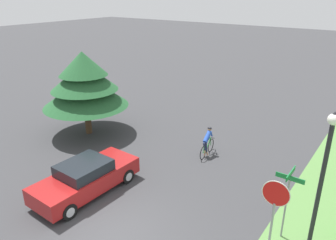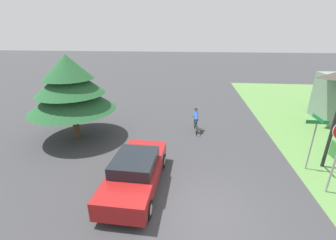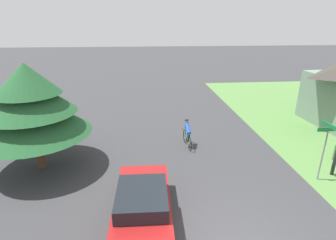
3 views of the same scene
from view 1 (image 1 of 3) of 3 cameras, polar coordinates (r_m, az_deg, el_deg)
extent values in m
plane|color=#38383A|center=(11.97, -9.70, -18.85)|extent=(140.00, 140.00, 0.00)
cube|color=maroon|center=(13.84, -14.01, -10.00)|extent=(1.87, 4.48, 0.68)
cube|color=black|center=(13.53, -14.43, -8.08)|extent=(1.60, 1.96, 0.45)
cylinder|color=black|center=(15.32, -11.39, -7.70)|extent=(0.30, 0.64, 0.63)
cylinder|color=#ADADB2|center=(15.32, -11.39, -7.70)|extent=(0.30, 0.37, 0.36)
cylinder|color=black|center=(14.33, -7.22, -9.63)|extent=(0.30, 0.64, 0.63)
cylinder|color=#ADADB2|center=(14.33, -7.22, -9.63)|extent=(0.30, 0.37, 0.36)
cylinder|color=black|center=(13.85, -20.88, -12.27)|extent=(0.30, 0.64, 0.63)
cylinder|color=#ADADB2|center=(13.85, -20.88, -12.27)|extent=(0.30, 0.37, 0.36)
cylinder|color=black|center=(12.75, -17.00, -14.93)|extent=(0.30, 0.64, 0.63)
cylinder|color=#ADADB2|center=(12.75, -17.00, -14.93)|extent=(0.30, 0.37, 0.36)
torus|color=black|center=(16.14, 6.12, -5.70)|extent=(0.11, 0.70, 0.70)
torus|color=black|center=(16.93, 7.45, -4.39)|extent=(0.11, 0.70, 0.70)
cylinder|color=#338C3F|center=(16.26, 6.49, -4.84)|extent=(0.05, 0.17, 0.57)
cylinder|color=#338C3F|center=(16.55, 6.99, -4.31)|extent=(0.10, 0.60, 0.62)
cylinder|color=#338C3F|center=(16.37, 6.94, -3.51)|extent=(0.11, 0.71, 0.06)
cylinder|color=#338C3F|center=(16.29, 6.33, -5.66)|extent=(0.07, 0.32, 0.15)
cylinder|color=#338C3F|center=(16.11, 6.27, -4.86)|extent=(0.05, 0.20, 0.46)
cylinder|color=#338C3F|center=(16.80, 7.44, -3.71)|extent=(0.05, 0.12, 0.48)
cylinder|color=black|center=(16.67, 7.43, -3.02)|extent=(0.44, 0.07, 0.02)
ellipsoid|color=black|center=(16.07, 6.43, -3.96)|extent=(0.10, 0.21, 0.05)
cylinder|color=#262D4C|center=(16.15, 6.36, -4.56)|extent=(0.13, 0.25, 0.48)
cylinder|color=#262D4C|center=(16.31, 6.63, -4.61)|extent=(0.13, 0.25, 0.63)
cylinder|color=tan|center=(16.37, 6.41, -5.64)|extent=(0.08, 0.08, 0.30)
cylinder|color=tan|center=(16.52, 6.82, -5.76)|extent=(0.17, 0.08, 0.21)
cylinder|color=#264CB2|center=(16.21, 6.85, -2.93)|extent=(0.29, 0.67, 0.53)
cylinder|color=#264CB2|center=(16.40, 7.10, -2.73)|extent=(0.09, 0.24, 0.35)
cylinder|color=#264CB2|center=(16.63, 7.57, -2.40)|extent=(0.09, 0.24, 0.35)
sphere|color=tan|center=(16.31, 7.27, -1.58)|extent=(0.19, 0.19, 0.19)
ellipsoid|color=black|center=(16.29, 7.28, -1.42)|extent=(0.22, 0.18, 0.12)
cylinder|color=gray|center=(10.39, 17.30, -18.80)|extent=(0.07, 0.07, 2.29)
cylinder|color=red|center=(9.53, 18.29, -12.09)|extent=(0.73, 0.04, 0.73)
cylinder|color=silver|center=(9.53, 18.29, -12.09)|extent=(0.78, 0.04, 0.78)
cylinder|color=black|center=(11.24, 24.94, -10.64)|extent=(0.14, 0.14, 4.19)
sphere|color=white|center=(10.29, 26.89, 0.08)|extent=(0.34, 0.34, 0.34)
cone|color=black|center=(10.24, 27.05, 0.96)|extent=(0.20, 0.20, 0.14)
cylinder|color=gray|center=(11.65, 19.71, -14.40)|extent=(0.06, 0.06, 2.21)
cube|color=#197238|center=(11.03, 20.48, -9.46)|extent=(0.90, 0.03, 0.16)
cube|color=#197238|center=(10.95, 20.59, -8.74)|extent=(0.03, 0.90, 0.16)
cylinder|color=#4C3823|center=(19.28, -13.78, 0.11)|extent=(0.36, 0.36, 1.67)
cone|color=#23562D|center=(18.75, -14.23, 4.89)|extent=(4.71, 4.71, 1.70)
cone|color=#23562D|center=(18.53, -14.46, 7.35)|extent=(3.67, 3.67, 1.49)
cone|color=#23562D|center=(18.38, -14.67, 9.52)|extent=(2.64, 2.64, 1.29)
camera|label=2|loc=(7.55, -50.95, -1.93)|focal=24.00mm
camera|label=3|loc=(9.30, -50.07, 4.27)|focal=28.00mm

